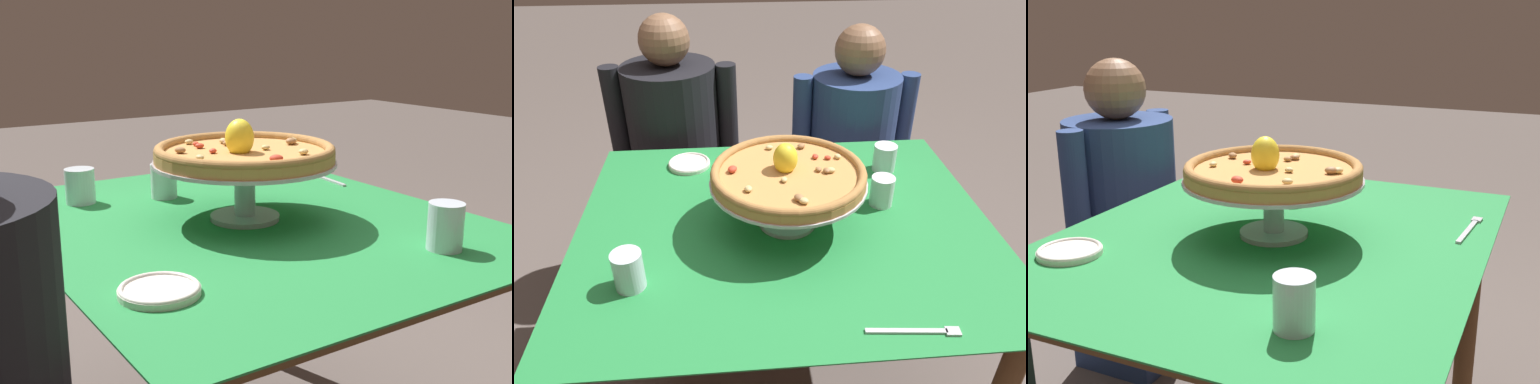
% 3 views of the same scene
% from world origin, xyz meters
% --- Properties ---
extents(ground_plane, '(14.00, 14.00, 0.00)m').
position_xyz_m(ground_plane, '(0.00, 0.00, 0.00)').
color(ground_plane, '#5B514C').
extents(dining_table, '(1.19, 0.99, 0.73)m').
position_xyz_m(dining_table, '(0.00, 0.00, 0.63)').
color(dining_table, brown).
rests_on(dining_table, ground).
extents(pizza_stand, '(0.43, 0.43, 0.14)m').
position_xyz_m(pizza_stand, '(0.01, 0.00, 0.84)').
color(pizza_stand, '#B7B7C1').
rests_on(pizza_stand, dining_table).
extents(pizza, '(0.42, 0.42, 0.10)m').
position_xyz_m(pizza, '(0.01, 0.00, 0.89)').
color(pizza, '#BC8447').
rests_on(pizza, pizza_stand).
extents(water_glass_side_right, '(0.07, 0.07, 0.09)m').
position_xyz_m(water_glass_side_right, '(0.30, 0.07, 0.77)').
color(water_glass_side_right, white).
rests_on(water_glass_side_right, dining_table).
extents(water_glass_front_left, '(0.07, 0.07, 0.10)m').
position_xyz_m(water_glass_front_left, '(-0.40, -0.23, 0.77)').
color(water_glass_front_left, silver).
rests_on(water_glass_front_left, dining_table).
extents(water_glass_back_right, '(0.08, 0.08, 0.09)m').
position_xyz_m(water_glass_back_right, '(0.37, 0.28, 0.77)').
color(water_glass_back_right, silver).
rests_on(water_glass_back_right, dining_table).
extents(side_plate, '(0.14, 0.14, 0.02)m').
position_xyz_m(side_plate, '(-0.29, 0.36, 0.74)').
color(side_plate, silver).
rests_on(side_plate, dining_table).
extents(dinner_fork, '(0.21, 0.04, 0.01)m').
position_xyz_m(dinner_fork, '(0.24, -0.43, 0.73)').
color(dinner_fork, '#B7B7C1').
rests_on(dinner_fork, dining_table).
extents(diner_left, '(0.53, 0.38, 1.16)m').
position_xyz_m(diner_left, '(-0.38, 0.74, 0.57)').
color(diner_left, '#1E3833').
rests_on(diner_left, ground).
extents(diner_right, '(0.53, 0.37, 1.10)m').
position_xyz_m(diner_right, '(0.38, 0.75, 0.54)').
color(diner_right, navy).
rests_on(diner_right, ground).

